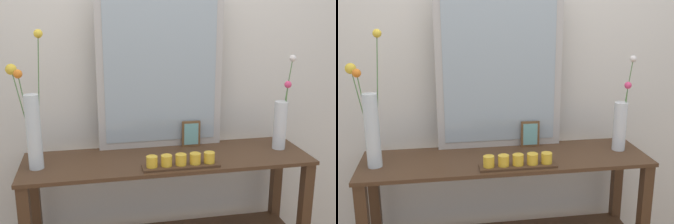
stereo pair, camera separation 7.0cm
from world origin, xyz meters
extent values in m
cube|color=silver|center=(0.00, 0.34, 1.35)|extent=(6.40, 0.08, 2.70)
cube|color=#472D1C|center=(0.00, 0.00, 0.76)|extent=(1.53, 0.43, 0.02)
cube|color=#472D1C|center=(-0.73, 0.18, 0.37)|extent=(0.06, 0.06, 0.75)
cube|color=#472D1C|center=(0.73, 0.18, 0.37)|extent=(0.06, 0.06, 0.75)
cube|color=#B7B2AD|center=(-0.01, 0.19, 1.22)|extent=(0.70, 0.03, 0.90)
cube|color=#9EADB7|center=(-0.01, 0.17, 1.22)|extent=(0.62, 0.00, 0.82)
cylinder|color=silver|center=(-0.67, -0.02, 0.96)|extent=(0.07, 0.07, 0.38)
cylinder|color=#4C753D|center=(-0.64, 0.02, 1.11)|extent=(0.04, 0.06, 0.64)
sphere|color=yellow|center=(-0.62, 0.04, 1.43)|extent=(0.04, 0.04, 0.04)
cylinder|color=#4C753D|center=(-0.70, -0.02, 1.02)|extent=(0.06, 0.01, 0.46)
sphere|color=orange|center=(-0.72, -0.02, 1.25)|extent=(0.04, 0.04, 0.04)
cylinder|color=#4C753D|center=(-0.72, 0.03, 1.02)|extent=(0.10, 0.10, 0.47)
sphere|color=yellow|center=(-0.77, 0.07, 1.25)|extent=(0.05, 0.05, 0.05)
cylinder|color=silver|center=(0.65, 0.02, 0.90)|extent=(0.07, 0.07, 0.27)
cylinder|color=#4C753D|center=(0.68, 0.04, 1.03)|extent=(0.09, 0.06, 0.49)
sphere|color=silver|center=(0.72, 0.06, 1.27)|extent=(0.04, 0.04, 0.04)
cylinder|color=#4C753D|center=(0.67, 0.01, 0.96)|extent=(0.02, 0.02, 0.35)
sphere|color=#EA4275|center=(0.68, 0.02, 1.14)|extent=(0.04, 0.04, 0.04)
cube|color=#472D1C|center=(0.04, -0.14, 0.77)|extent=(0.39, 0.09, 0.01)
cylinder|color=gold|center=(-0.11, -0.14, 0.81)|extent=(0.06, 0.06, 0.05)
cylinder|color=gold|center=(-0.04, -0.14, 0.81)|extent=(0.06, 0.06, 0.05)
cylinder|color=gold|center=(0.04, -0.14, 0.81)|extent=(0.06, 0.06, 0.05)
cylinder|color=gold|center=(0.11, -0.14, 0.81)|extent=(0.06, 0.06, 0.05)
cylinder|color=gold|center=(0.19, -0.14, 0.81)|extent=(0.06, 0.06, 0.05)
cube|color=brown|center=(0.16, 0.15, 0.84)|extent=(0.11, 0.01, 0.15)
cube|color=#71B2AE|center=(0.16, 0.14, 0.84)|extent=(0.08, 0.00, 0.13)
camera|label=1|loc=(-0.40, -2.03, 1.56)|focal=43.86mm
camera|label=2|loc=(-0.33, -2.04, 1.56)|focal=43.86mm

